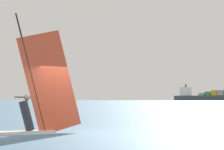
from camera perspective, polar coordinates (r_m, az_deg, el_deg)
name	(u,v)px	position (r m, az deg, el deg)	size (l,w,h in m)	color
ground_plane	(74,134)	(14.66, -5.54, -8.43)	(4000.00, 4000.00, 0.00)	#476B84
windsurfer	(35,104)	(14.85, -11.04, -4.05)	(3.41, 2.32, 4.49)	white
cargo_ship	(215,96)	(826.78, 14.56, -2.94)	(162.25, 127.39, 33.85)	#3F444C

